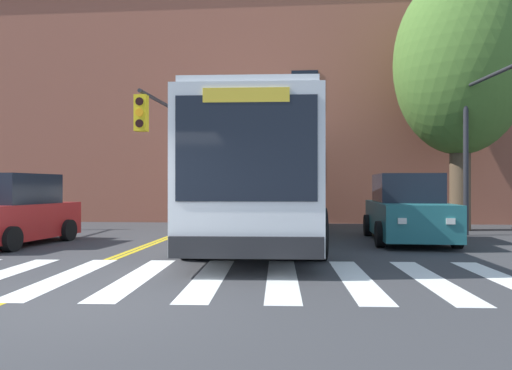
{
  "coord_description": "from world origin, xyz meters",
  "views": [
    {
      "loc": [
        2.72,
        -6.14,
        1.53
      ],
      "look_at": [
        1.51,
        6.99,
        1.57
      ],
      "focal_mm": 35.0,
      "sensor_mm": 36.0,
      "label": 1
    }
  ],
  "objects_px": {
    "car_red_near_lane": "(13,212)",
    "city_bus": "(261,176)",
    "traffic_light_overhead": "(163,136)",
    "traffic_light_near_corner": "(490,119)",
    "street_tree_curbside_large": "(460,64)",
    "car_teal_far_lane": "(407,211)"
  },
  "relations": [
    {
      "from": "car_red_near_lane",
      "to": "traffic_light_near_corner",
      "type": "height_order",
      "value": "traffic_light_near_corner"
    },
    {
      "from": "car_red_near_lane",
      "to": "street_tree_curbside_large",
      "type": "bearing_deg",
      "value": 23.42
    },
    {
      "from": "car_red_near_lane",
      "to": "traffic_light_overhead",
      "type": "distance_m",
      "value": 4.92
    },
    {
      "from": "car_teal_far_lane",
      "to": "traffic_light_near_corner",
      "type": "bearing_deg",
      "value": 9.26
    },
    {
      "from": "street_tree_curbside_large",
      "to": "traffic_light_near_corner",
      "type": "bearing_deg",
      "value": -93.5
    },
    {
      "from": "car_teal_far_lane",
      "to": "street_tree_curbside_large",
      "type": "distance_m",
      "value": 6.76
    },
    {
      "from": "city_bus",
      "to": "traffic_light_near_corner",
      "type": "bearing_deg",
      "value": 4.35
    },
    {
      "from": "city_bus",
      "to": "car_red_near_lane",
      "type": "bearing_deg",
      "value": -164.39
    },
    {
      "from": "traffic_light_overhead",
      "to": "traffic_light_near_corner",
      "type": "bearing_deg",
      "value": -4.34
    },
    {
      "from": "city_bus",
      "to": "traffic_light_near_corner",
      "type": "height_order",
      "value": "traffic_light_near_corner"
    },
    {
      "from": "car_teal_far_lane",
      "to": "traffic_light_near_corner",
      "type": "height_order",
      "value": "traffic_light_near_corner"
    },
    {
      "from": "traffic_light_near_corner",
      "to": "street_tree_curbside_large",
      "type": "distance_m",
      "value": 4.14
    },
    {
      "from": "traffic_light_overhead",
      "to": "street_tree_curbside_large",
      "type": "bearing_deg",
      "value": 15.03
    },
    {
      "from": "traffic_light_near_corner",
      "to": "traffic_light_overhead",
      "type": "xyz_separation_m",
      "value": [
        -9.66,
        0.73,
        -0.32
      ]
    },
    {
      "from": "car_red_near_lane",
      "to": "traffic_light_overhead",
      "type": "height_order",
      "value": "traffic_light_overhead"
    },
    {
      "from": "car_red_near_lane",
      "to": "traffic_light_overhead",
      "type": "xyz_separation_m",
      "value": [
        3.18,
        3.0,
        2.27
      ]
    },
    {
      "from": "street_tree_curbside_large",
      "to": "city_bus",
      "type": "bearing_deg",
      "value": -149.91
    },
    {
      "from": "city_bus",
      "to": "traffic_light_overhead",
      "type": "relative_size",
      "value": 2.57
    },
    {
      "from": "car_teal_far_lane",
      "to": "street_tree_curbside_large",
      "type": "relative_size",
      "value": 0.52
    },
    {
      "from": "car_red_near_lane",
      "to": "traffic_light_near_corner",
      "type": "relative_size",
      "value": 0.78
    },
    {
      "from": "city_bus",
      "to": "car_red_near_lane",
      "type": "height_order",
      "value": "city_bus"
    },
    {
      "from": "car_red_near_lane",
      "to": "city_bus",
      "type": "bearing_deg",
      "value": 15.61
    }
  ]
}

